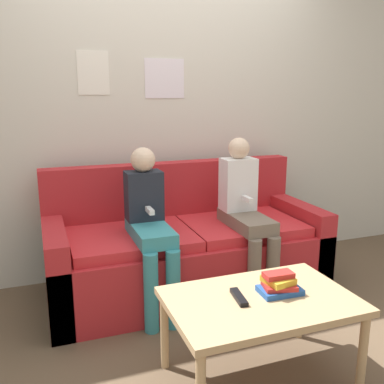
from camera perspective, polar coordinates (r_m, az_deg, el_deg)
ground_plane at (r=2.84m, az=2.85°, el=-17.12°), size 10.00×10.00×0.00m
wall_back at (r=3.43m, az=-3.78°, el=10.91°), size 8.00×0.07×2.60m
couch at (r=3.16m, az=-0.89°, el=-7.78°), size 1.95×0.82×0.91m
coffee_table at (r=2.21m, az=9.12°, el=-14.91°), size 0.92×0.60×0.45m
person_left at (r=2.78m, az=-5.67°, el=-4.07°), size 0.24×0.56×1.08m
person_right at (r=3.03m, az=7.20°, el=-2.44°), size 0.24×0.56×1.12m
tv_remote at (r=2.15m, az=6.25°, el=-13.75°), size 0.06×0.17×0.02m
book_stack at (r=2.23m, az=11.54°, el=-11.99°), size 0.21×0.16×0.11m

